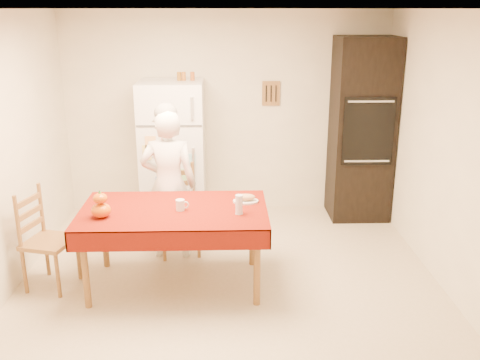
{
  "coord_description": "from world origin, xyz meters",
  "views": [
    {
      "loc": [
        -0.04,
        -4.36,
        2.5
      ],
      "look_at": [
        0.1,
        0.2,
        1.03
      ],
      "focal_mm": 40.0,
      "sensor_mm": 36.0,
      "label": 1
    }
  ],
  "objects_px": {
    "oven_cabinet": "(362,130)",
    "coffee_mug": "(180,205)",
    "dining_table": "(174,216)",
    "chair_far": "(178,206)",
    "pumpkin_lower": "(101,210)",
    "refrigerator": "(173,152)",
    "wine_glass": "(239,204)",
    "seated_woman": "(169,185)",
    "chair_left": "(43,236)",
    "bread_plate": "(246,201)"
  },
  "relations": [
    {
      "from": "coffee_mug",
      "to": "wine_glass",
      "type": "distance_m",
      "value": 0.54
    },
    {
      "from": "seated_woman",
      "to": "coffee_mug",
      "type": "distance_m",
      "value": 0.69
    },
    {
      "from": "coffee_mug",
      "to": "seated_woman",
      "type": "bearing_deg",
      "value": 104.12
    },
    {
      "from": "refrigerator",
      "to": "coffee_mug",
      "type": "distance_m",
      "value": 1.72
    },
    {
      "from": "seated_woman",
      "to": "wine_glass",
      "type": "distance_m",
      "value": 1.05
    },
    {
      "from": "refrigerator",
      "to": "wine_glass",
      "type": "relative_size",
      "value": 9.66
    },
    {
      "from": "refrigerator",
      "to": "seated_woman",
      "type": "height_order",
      "value": "refrigerator"
    },
    {
      "from": "oven_cabinet",
      "to": "coffee_mug",
      "type": "xyz_separation_m",
      "value": [
        -2.07,
        -1.76,
        -0.29
      ]
    },
    {
      "from": "refrigerator",
      "to": "chair_far",
      "type": "height_order",
      "value": "refrigerator"
    },
    {
      "from": "pumpkin_lower",
      "to": "wine_glass",
      "type": "bearing_deg",
      "value": 2.07
    },
    {
      "from": "seated_woman",
      "to": "bread_plate",
      "type": "xyz_separation_m",
      "value": [
        0.77,
        -0.48,
        -0.01
      ]
    },
    {
      "from": "chair_far",
      "to": "pumpkin_lower",
      "type": "height_order",
      "value": "chair_far"
    },
    {
      "from": "chair_left",
      "to": "coffee_mug",
      "type": "bearing_deg",
      "value": -76.91
    },
    {
      "from": "oven_cabinet",
      "to": "coffee_mug",
      "type": "distance_m",
      "value": 2.73
    },
    {
      "from": "chair_left",
      "to": "bread_plate",
      "type": "distance_m",
      "value": 1.9
    },
    {
      "from": "chair_left",
      "to": "seated_woman",
      "type": "distance_m",
      "value": 1.3
    },
    {
      "from": "refrigerator",
      "to": "bread_plate",
      "type": "xyz_separation_m",
      "value": [
        0.81,
        -1.52,
        -0.08
      ]
    },
    {
      "from": "chair_far",
      "to": "coffee_mug",
      "type": "distance_m",
      "value": 0.85
    },
    {
      "from": "wine_glass",
      "to": "refrigerator",
      "type": "bearing_deg",
      "value": 112.23
    },
    {
      "from": "chair_far",
      "to": "seated_woman",
      "type": "distance_m",
      "value": 0.31
    },
    {
      "from": "dining_table",
      "to": "pumpkin_lower",
      "type": "height_order",
      "value": "pumpkin_lower"
    },
    {
      "from": "dining_table",
      "to": "coffee_mug",
      "type": "relative_size",
      "value": 17.0
    },
    {
      "from": "pumpkin_lower",
      "to": "bread_plate",
      "type": "xyz_separation_m",
      "value": [
        1.28,
        0.34,
        -0.06
      ]
    },
    {
      "from": "seated_woman",
      "to": "wine_glass",
      "type": "xyz_separation_m",
      "value": [
        0.7,
        -0.78,
        0.07
      ]
    },
    {
      "from": "dining_table",
      "to": "wine_glass",
      "type": "bearing_deg",
      "value": -12.86
    },
    {
      "from": "oven_cabinet",
      "to": "bread_plate",
      "type": "height_order",
      "value": "oven_cabinet"
    },
    {
      "from": "refrigerator",
      "to": "chair_left",
      "type": "xyz_separation_m",
      "value": [
        -1.07,
        -1.66,
        -0.34
      ]
    },
    {
      "from": "pumpkin_lower",
      "to": "coffee_mug",
      "type": "bearing_deg",
      "value": 12.41
    },
    {
      "from": "refrigerator",
      "to": "pumpkin_lower",
      "type": "distance_m",
      "value": 1.92
    },
    {
      "from": "refrigerator",
      "to": "seated_woman",
      "type": "xyz_separation_m",
      "value": [
        0.04,
        -1.04,
        -0.07
      ]
    },
    {
      "from": "refrigerator",
      "to": "coffee_mug",
      "type": "relative_size",
      "value": 17.0
    },
    {
      "from": "seated_woman",
      "to": "oven_cabinet",
      "type": "bearing_deg",
      "value": -153.48
    },
    {
      "from": "coffee_mug",
      "to": "wine_glass",
      "type": "bearing_deg",
      "value": -11.25
    },
    {
      "from": "chair_far",
      "to": "bread_plate",
      "type": "distance_m",
      "value": 0.95
    },
    {
      "from": "refrigerator",
      "to": "coffee_mug",
      "type": "xyz_separation_m",
      "value": [
        0.21,
        -1.71,
        -0.04
      ]
    },
    {
      "from": "chair_left",
      "to": "wine_glass",
      "type": "distance_m",
      "value": 1.85
    },
    {
      "from": "oven_cabinet",
      "to": "chair_far",
      "type": "xyz_separation_m",
      "value": [
        -2.16,
        -0.97,
        -0.59
      ]
    },
    {
      "from": "dining_table",
      "to": "seated_woman",
      "type": "relative_size",
      "value": 1.08
    },
    {
      "from": "coffee_mug",
      "to": "wine_glass",
      "type": "xyz_separation_m",
      "value": [
        0.53,
        -0.11,
        0.04
      ]
    },
    {
      "from": "chair_far",
      "to": "dining_table",
      "type": "bearing_deg",
      "value": -99.16
    },
    {
      "from": "refrigerator",
      "to": "chair_far",
      "type": "bearing_deg",
      "value": -82.79
    },
    {
      "from": "seated_woman",
      "to": "pumpkin_lower",
      "type": "xyz_separation_m",
      "value": [
        -0.51,
        -0.82,
        0.04
      ]
    },
    {
      "from": "oven_cabinet",
      "to": "dining_table",
      "type": "xyz_separation_m",
      "value": [
        -2.13,
        -1.73,
        -0.41
      ]
    },
    {
      "from": "chair_far",
      "to": "pumpkin_lower",
      "type": "relative_size",
      "value": 5.51
    },
    {
      "from": "dining_table",
      "to": "pumpkin_lower",
      "type": "distance_m",
      "value": 0.65
    },
    {
      "from": "bread_plate",
      "to": "coffee_mug",
      "type": "bearing_deg",
      "value": -162.31
    },
    {
      "from": "refrigerator",
      "to": "chair_left",
      "type": "distance_m",
      "value": 2.0
    },
    {
      "from": "chair_far",
      "to": "chair_left",
      "type": "bearing_deg",
      "value": -159.75
    },
    {
      "from": "oven_cabinet",
      "to": "coffee_mug",
      "type": "height_order",
      "value": "oven_cabinet"
    },
    {
      "from": "refrigerator",
      "to": "bread_plate",
      "type": "bearing_deg",
      "value": -61.85
    }
  ]
}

